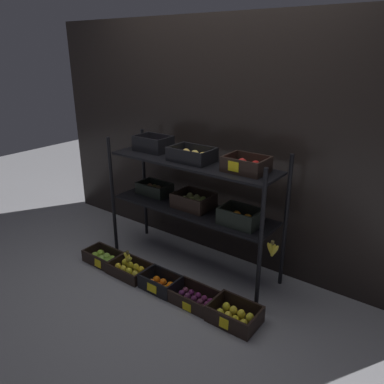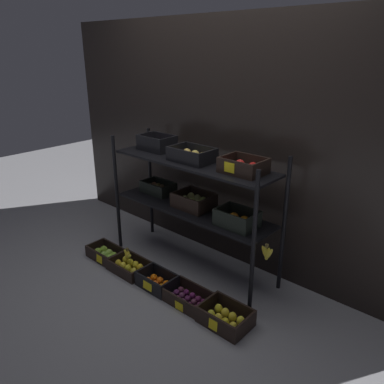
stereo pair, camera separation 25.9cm
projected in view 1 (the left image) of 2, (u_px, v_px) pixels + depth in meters
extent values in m
plane|color=gray|center=(192.00, 265.00, 3.44)|extent=(10.00, 10.00, 0.00)
cube|color=black|center=(220.00, 143.00, 3.37)|extent=(3.93, 0.12, 2.12)
cylinder|color=black|center=(113.00, 196.00, 3.50)|extent=(0.03, 0.03, 1.12)
cylinder|color=black|center=(261.00, 244.00, 2.65)|extent=(0.03, 0.03, 1.12)
cylinder|color=black|center=(144.00, 184.00, 3.82)|extent=(0.03, 0.03, 1.12)
cylinder|color=black|center=(286.00, 223.00, 2.97)|extent=(0.03, 0.03, 1.12)
cube|color=black|center=(192.00, 209.00, 3.24)|extent=(1.49, 0.40, 0.02)
cube|color=black|center=(192.00, 162.00, 3.09)|extent=(1.49, 0.40, 0.02)
cube|color=black|center=(155.00, 193.00, 3.55)|extent=(0.31, 0.20, 0.01)
cube|color=black|center=(148.00, 190.00, 3.46)|extent=(0.31, 0.02, 0.10)
cube|color=black|center=(161.00, 185.00, 3.60)|extent=(0.31, 0.02, 0.10)
cube|color=black|center=(143.00, 184.00, 3.62)|extent=(0.02, 0.17, 0.10)
cube|color=black|center=(167.00, 191.00, 3.45)|extent=(0.02, 0.17, 0.10)
ellipsoid|color=brown|center=(146.00, 188.00, 3.56)|extent=(0.05, 0.05, 0.07)
ellipsoid|color=brown|center=(150.00, 189.00, 3.54)|extent=(0.05, 0.05, 0.07)
ellipsoid|color=brown|center=(155.00, 190.00, 3.50)|extent=(0.05, 0.05, 0.07)
ellipsoid|color=brown|center=(159.00, 192.00, 3.47)|extent=(0.05, 0.05, 0.07)
ellipsoid|color=brown|center=(150.00, 186.00, 3.60)|extent=(0.05, 0.05, 0.07)
ellipsoid|color=brown|center=(154.00, 188.00, 3.57)|extent=(0.05, 0.05, 0.07)
ellipsoid|color=brown|center=(158.00, 189.00, 3.54)|extent=(0.05, 0.05, 0.07)
ellipsoid|color=brown|center=(164.00, 190.00, 3.51)|extent=(0.05, 0.05, 0.07)
cube|color=black|center=(194.00, 206.00, 3.25)|extent=(0.32, 0.26, 0.01)
cube|color=black|center=(185.00, 204.00, 3.13)|extent=(0.32, 0.02, 0.12)
cube|color=black|center=(202.00, 195.00, 3.32)|extent=(0.32, 0.02, 0.12)
cube|color=black|center=(180.00, 196.00, 3.31)|extent=(0.02, 0.23, 0.12)
cube|color=black|center=(209.00, 204.00, 3.14)|extent=(0.02, 0.23, 0.12)
ellipsoid|color=tan|center=(185.00, 201.00, 3.24)|extent=(0.07, 0.07, 0.09)
ellipsoid|color=#A8B850|center=(192.00, 202.00, 3.20)|extent=(0.07, 0.07, 0.09)
ellipsoid|color=tan|center=(198.00, 204.00, 3.16)|extent=(0.07, 0.07, 0.09)
ellipsoid|color=#BBBC5F|center=(190.00, 197.00, 3.30)|extent=(0.07, 0.07, 0.09)
ellipsoid|color=tan|center=(197.00, 199.00, 3.26)|extent=(0.07, 0.07, 0.09)
ellipsoid|color=#AAC253|center=(203.00, 201.00, 3.22)|extent=(0.07, 0.07, 0.09)
cube|color=black|center=(240.00, 223.00, 2.94)|extent=(0.31, 0.22, 0.01)
cube|color=black|center=(234.00, 220.00, 2.83)|extent=(0.31, 0.02, 0.12)
cube|color=black|center=(247.00, 211.00, 2.99)|extent=(0.31, 0.02, 0.12)
cube|color=black|center=(224.00, 211.00, 2.99)|extent=(0.02, 0.19, 0.12)
cube|color=black|center=(257.00, 220.00, 2.83)|extent=(0.02, 0.19, 0.12)
sphere|color=orange|center=(233.00, 218.00, 2.93)|extent=(0.07, 0.07, 0.07)
sphere|color=orange|center=(244.00, 222.00, 2.87)|extent=(0.07, 0.07, 0.07)
sphere|color=orange|center=(237.00, 215.00, 2.97)|extent=(0.07, 0.07, 0.07)
sphere|color=orange|center=(248.00, 219.00, 2.92)|extent=(0.07, 0.07, 0.07)
cube|color=black|center=(153.00, 150.00, 3.40)|extent=(0.32, 0.22, 0.01)
cube|color=black|center=(145.00, 145.00, 3.29)|extent=(0.32, 0.02, 0.12)
cube|color=black|center=(161.00, 140.00, 3.45)|extent=(0.32, 0.02, 0.12)
cube|color=black|center=(141.00, 140.00, 3.46)|extent=(0.02, 0.19, 0.12)
cube|color=black|center=(166.00, 145.00, 3.29)|extent=(0.02, 0.19, 0.12)
sphere|color=#5E1749|center=(144.00, 146.00, 3.41)|extent=(0.05, 0.05, 0.05)
sphere|color=#611C51|center=(148.00, 147.00, 3.38)|extent=(0.05, 0.05, 0.05)
sphere|color=#651946|center=(153.00, 148.00, 3.34)|extent=(0.05, 0.05, 0.05)
sphere|color=#5B2044|center=(158.00, 149.00, 3.31)|extent=(0.05, 0.05, 0.05)
sphere|color=#5D255D|center=(149.00, 145.00, 3.46)|extent=(0.05, 0.05, 0.05)
sphere|color=#6D185B|center=(153.00, 146.00, 3.43)|extent=(0.05, 0.05, 0.05)
sphere|color=#571C5C|center=(158.00, 146.00, 3.40)|extent=(0.05, 0.05, 0.05)
sphere|color=#6B2D5C|center=(164.00, 147.00, 3.36)|extent=(0.05, 0.05, 0.05)
cube|color=black|center=(192.00, 160.00, 3.08)|extent=(0.36, 0.25, 0.01)
cube|color=black|center=(183.00, 157.00, 2.97)|extent=(0.36, 0.02, 0.10)
cube|color=black|center=(200.00, 151.00, 3.15)|extent=(0.36, 0.02, 0.10)
cube|color=black|center=(176.00, 150.00, 3.16)|extent=(0.02, 0.21, 0.10)
cube|color=black|center=(210.00, 157.00, 2.96)|extent=(0.02, 0.21, 0.10)
sphere|color=gold|center=(181.00, 155.00, 3.09)|extent=(0.07, 0.07, 0.07)
sphere|color=#E2B54C|center=(190.00, 156.00, 3.04)|extent=(0.07, 0.07, 0.07)
sphere|color=gold|center=(198.00, 158.00, 2.99)|extent=(0.07, 0.07, 0.07)
sphere|color=#E5BD55|center=(186.00, 153.00, 3.14)|extent=(0.07, 0.07, 0.07)
sphere|color=gold|center=(195.00, 154.00, 3.10)|extent=(0.07, 0.07, 0.07)
sphere|color=gold|center=(203.00, 156.00, 3.04)|extent=(0.07, 0.07, 0.07)
cube|color=black|center=(246.00, 171.00, 2.82)|extent=(0.32, 0.25, 0.01)
cube|color=black|center=(239.00, 167.00, 2.72)|extent=(0.32, 0.02, 0.10)
cube|color=black|center=(254.00, 160.00, 2.89)|extent=(0.32, 0.02, 0.10)
cube|color=black|center=(229.00, 160.00, 2.89)|extent=(0.02, 0.22, 0.10)
cube|color=black|center=(265.00, 167.00, 2.72)|extent=(0.02, 0.22, 0.10)
sphere|color=red|center=(238.00, 165.00, 2.81)|extent=(0.07, 0.07, 0.07)
sphere|color=red|center=(250.00, 168.00, 2.75)|extent=(0.07, 0.07, 0.07)
sphere|color=red|center=(242.00, 163.00, 2.87)|extent=(0.07, 0.07, 0.07)
sphere|color=red|center=(256.00, 165.00, 2.81)|extent=(0.07, 0.07, 0.07)
cube|color=yellow|center=(233.00, 167.00, 2.73)|extent=(0.09, 0.01, 0.07)
cylinder|color=brown|center=(273.00, 242.00, 2.72)|extent=(0.02, 0.02, 0.02)
ellipsoid|color=yellow|center=(270.00, 249.00, 2.76)|extent=(0.08, 0.03, 0.11)
ellipsoid|color=yellow|center=(272.00, 250.00, 2.75)|extent=(0.05, 0.03, 0.11)
ellipsoid|color=yellow|center=(273.00, 250.00, 2.75)|extent=(0.05, 0.03, 0.11)
ellipsoid|color=yellow|center=(274.00, 251.00, 2.74)|extent=(0.08, 0.03, 0.11)
cube|color=black|center=(104.00, 262.00, 3.47)|extent=(0.37, 0.22, 0.01)
cube|color=black|center=(95.00, 261.00, 3.38)|extent=(0.37, 0.02, 0.10)
cube|color=black|center=(112.00, 252.00, 3.53)|extent=(0.37, 0.02, 0.10)
cube|color=black|center=(91.00, 251.00, 3.55)|extent=(0.02, 0.18, 0.10)
cube|color=black|center=(117.00, 262.00, 3.36)|extent=(0.02, 0.18, 0.10)
sphere|color=#88B632|center=(95.00, 256.00, 3.49)|extent=(0.07, 0.07, 0.07)
sphere|color=#8CC246|center=(102.00, 259.00, 3.44)|extent=(0.07, 0.07, 0.07)
sphere|color=#82C23C|center=(107.00, 262.00, 3.39)|extent=(0.07, 0.07, 0.07)
sphere|color=#92C332|center=(101.00, 253.00, 3.53)|extent=(0.07, 0.07, 0.07)
sphere|color=#8EBB42|center=(107.00, 257.00, 3.48)|extent=(0.07, 0.07, 0.07)
sphere|color=#81B432|center=(112.00, 259.00, 3.43)|extent=(0.07, 0.07, 0.07)
cube|color=yellow|center=(98.00, 263.00, 3.35)|extent=(0.08, 0.01, 0.08)
cube|color=black|center=(130.00, 273.00, 3.30)|extent=(0.37, 0.25, 0.01)
cube|color=black|center=(120.00, 274.00, 3.19)|extent=(0.37, 0.02, 0.09)
cube|color=black|center=(139.00, 262.00, 3.37)|extent=(0.37, 0.02, 0.09)
cube|color=black|center=(116.00, 262.00, 3.38)|extent=(0.02, 0.22, 0.09)
cube|color=black|center=(144.00, 275.00, 3.18)|extent=(0.02, 0.22, 0.09)
ellipsoid|color=yellow|center=(118.00, 267.00, 3.30)|extent=(0.06, 0.06, 0.08)
ellipsoid|color=yellow|center=(123.00, 269.00, 3.27)|extent=(0.06, 0.06, 0.08)
ellipsoid|color=yellow|center=(129.00, 272.00, 3.23)|extent=(0.06, 0.06, 0.08)
ellipsoid|color=yellow|center=(135.00, 275.00, 3.19)|extent=(0.06, 0.06, 0.08)
ellipsoid|color=yellow|center=(125.00, 263.00, 3.37)|extent=(0.06, 0.06, 0.08)
ellipsoid|color=yellow|center=(130.00, 266.00, 3.33)|extent=(0.06, 0.06, 0.08)
ellipsoid|color=yellow|center=(136.00, 268.00, 3.29)|extent=(0.06, 0.06, 0.08)
ellipsoid|color=yellow|center=(141.00, 270.00, 3.26)|extent=(0.06, 0.06, 0.08)
cube|color=black|center=(161.00, 288.00, 3.10)|extent=(0.32, 0.21, 0.01)
cube|color=black|center=(152.00, 287.00, 3.00)|extent=(0.32, 0.02, 0.11)
cube|color=black|center=(168.00, 276.00, 3.15)|extent=(0.32, 0.02, 0.11)
cube|color=black|center=(147.00, 275.00, 3.16)|extent=(0.02, 0.18, 0.11)
cube|color=black|center=(175.00, 288.00, 2.99)|extent=(0.02, 0.18, 0.11)
sphere|color=orange|center=(151.00, 283.00, 3.10)|extent=(0.06, 0.06, 0.06)
sphere|color=orange|center=(159.00, 286.00, 3.06)|extent=(0.06, 0.06, 0.06)
sphere|color=orange|center=(165.00, 289.00, 3.02)|extent=(0.06, 0.06, 0.06)
sphere|color=orange|center=(156.00, 279.00, 3.14)|extent=(0.06, 0.06, 0.06)
sphere|color=orange|center=(163.00, 282.00, 3.11)|extent=(0.06, 0.06, 0.06)
sphere|color=orange|center=(170.00, 285.00, 3.07)|extent=(0.06, 0.06, 0.06)
cube|color=yellow|center=(152.00, 288.00, 2.99)|extent=(0.10, 0.01, 0.07)
cube|color=black|center=(194.00, 302.00, 2.92)|extent=(0.38, 0.23, 0.01)
cube|color=black|center=(185.00, 303.00, 2.82)|extent=(0.38, 0.02, 0.10)
cube|color=black|center=(202.00, 289.00, 2.99)|extent=(0.38, 0.02, 0.10)
cube|color=black|center=(176.00, 288.00, 3.01)|extent=(0.02, 0.20, 0.10)
cube|color=black|center=(213.00, 305.00, 2.80)|extent=(0.02, 0.20, 0.10)
sphere|color=#542E54|center=(177.00, 296.00, 2.94)|extent=(0.05, 0.05, 0.05)
sphere|color=#642752|center=(184.00, 299.00, 2.91)|extent=(0.05, 0.05, 0.05)
sphere|color=#612C5A|center=(190.00, 302.00, 2.88)|extent=(0.05, 0.05, 0.05)
sphere|color=#691F5A|center=(196.00, 305.00, 2.84)|extent=(0.05, 0.05, 0.05)
sphere|color=#622847|center=(203.00, 308.00, 2.81)|extent=(0.05, 0.05, 0.05)
sphere|color=#5D2356|center=(182.00, 293.00, 2.98)|extent=(0.05, 0.05, 0.05)
sphere|color=#602D50|center=(188.00, 296.00, 2.95)|extent=(0.05, 0.05, 0.05)
sphere|color=#58224B|center=(194.00, 299.00, 2.91)|extent=(0.05, 0.05, 0.05)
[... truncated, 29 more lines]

